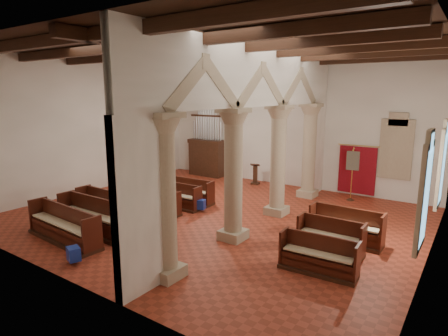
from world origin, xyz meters
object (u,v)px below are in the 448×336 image
aisle_pew_0 (318,260)px  lectern (255,175)px  nave_pew_0 (64,230)px  pipe_organ (207,151)px  processional_banner (351,182)px

aisle_pew_0 → lectern: bearing=126.9°
nave_pew_0 → pipe_organ: bearing=105.5°
pipe_organ → nave_pew_0: size_ratio=1.36×
processional_banner → aisle_pew_0: size_ratio=1.15×
lectern → processional_banner: (4.80, -0.20, 0.34)m
processional_banner → nave_pew_0: processional_banner is taller
lectern → aisle_pew_0: lectern is taller
processional_banner → nave_pew_0: bearing=-130.6°
pipe_organ → processional_banner: 8.08m
processional_banner → aisle_pew_0: 7.25m
lectern → nave_pew_0: size_ratio=0.34×
processional_banner → lectern: bearing=168.9°
pipe_organ → aisle_pew_0: bearing=-39.4°
processional_banner → aisle_pew_0: processional_banner is taller
lectern → processional_banner: size_ratio=0.47×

